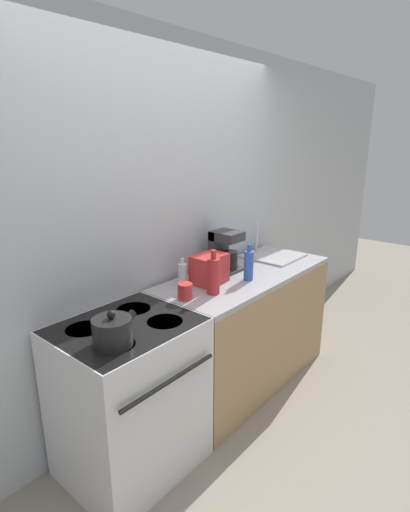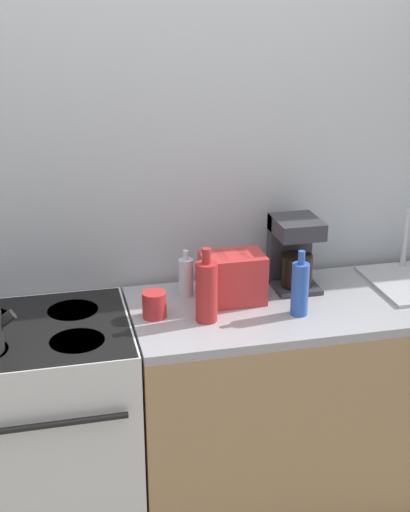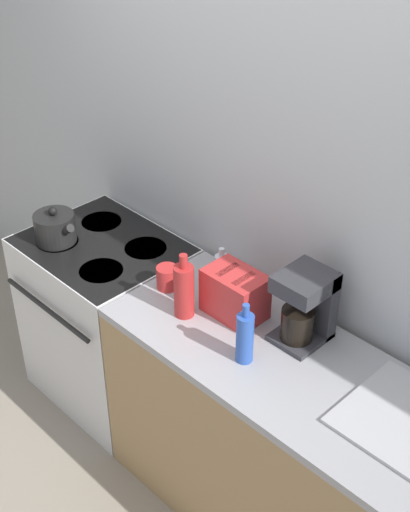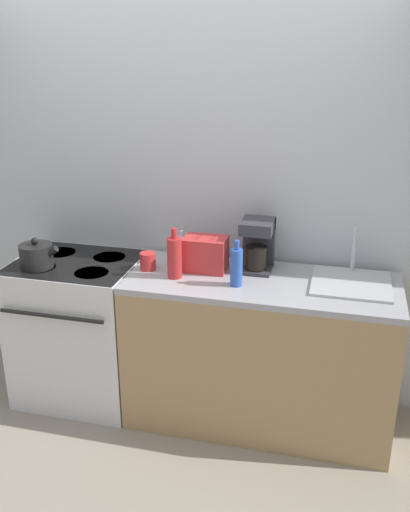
{
  "view_description": "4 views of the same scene",
  "coord_description": "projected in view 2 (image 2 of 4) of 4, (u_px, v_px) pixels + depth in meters",
  "views": [
    {
      "loc": [
        -1.85,
        -1.3,
        1.92
      ],
      "look_at": [
        0.15,
        0.39,
        1.14
      ],
      "focal_mm": 28.0,
      "sensor_mm": 36.0,
      "label": 1
    },
    {
      "loc": [
        -0.51,
        -2.17,
        2.16
      ],
      "look_at": [
        0.07,
        0.32,
        1.17
      ],
      "focal_mm": 50.0,
      "sensor_mm": 36.0,
      "label": 2
    },
    {
      "loc": [
        1.78,
        -1.34,
        2.8
      ],
      "look_at": [
        0.06,
        0.36,
        1.17
      ],
      "focal_mm": 50.0,
      "sensor_mm": 36.0,
      "label": 3
    },
    {
      "loc": [
        0.96,
        -2.66,
        2.22
      ],
      "look_at": [
        0.21,
        0.33,
        1.05
      ],
      "focal_mm": 40.0,
      "sensor_mm": 36.0,
      "label": 4
    }
  ],
  "objects": [
    {
      "name": "toaster",
      "position": [
        232.0,
        278.0,
        2.88
      ],
      "size": [
        0.25,
        0.17,
        0.2
      ],
      "color": "red",
      "rests_on": "counter_block"
    },
    {
      "name": "wall_back",
      "position": [
        169.0,
        198.0,
        3.01
      ],
      "size": [
        8.0,
        0.05,
        2.6
      ],
      "color": "silver",
      "rests_on": "ground_plane"
    },
    {
      "name": "bottle_red",
      "position": [
        207.0,
        291.0,
        2.7
      ],
      "size": [
        0.08,
        0.08,
        0.3
      ],
      "color": "#B72828",
      "rests_on": "counter_block"
    },
    {
      "name": "bottle_clear",
      "position": [
        186.0,
        277.0,
        2.94
      ],
      "size": [
        0.06,
        0.06,
        0.2
      ],
      "color": "silver",
      "rests_on": "counter_block"
    },
    {
      "name": "counter_block",
      "position": [
        314.0,
        398.0,
        3.09
      ],
      "size": [
        1.55,
        0.63,
        0.93
      ],
      "color": "tan",
      "rests_on": "ground_plane"
    },
    {
      "name": "coffee_maker",
      "position": [
        294.0,
        250.0,
        3.01
      ],
      "size": [
        0.19,
        0.22,
        0.31
      ],
      "color": "#333338",
      "rests_on": "counter_block"
    },
    {
      "name": "bottle_blue",
      "position": [
        300.0,
        288.0,
        2.76
      ],
      "size": [
        0.07,
        0.07,
        0.27
      ],
      "color": "#2D56B7",
      "rests_on": "counter_block"
    },
    {
      "name": "cup_red",
      "position": [
        154.0,
        305.0,
        2.76
      ],
      "size": [
        0.09,
        0.09,
        0.1
      ],
      "color": "red",
      "rests_on": "counter_block"
    },
    {
      "name": "stove",
      "position": [
        39.0,
        431.0,
        2.84
      ],
      "size": [
        0.76,
        0.67,
        0.93
      ],
      "color": "silver",
      "rests_on": "ground_plane"
    }
  ]
}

